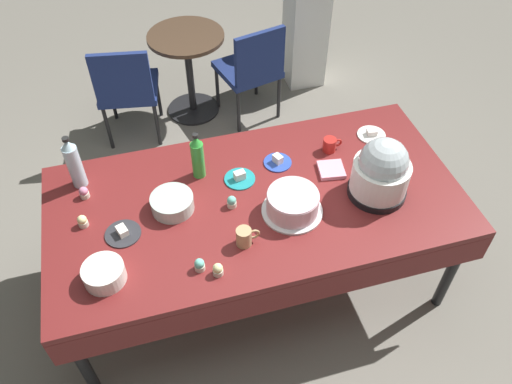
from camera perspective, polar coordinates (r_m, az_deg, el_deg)
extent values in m
plane|color=slate|center=(3.32, 0.00, -9.51)|extent=(9.00, 9.00, 0.00)
cube|color=maroon|center=(2.74, 0.00, -1.00)|extent=(2.20, 1.10, 0.04)
cylinder|color=black|center=(2.78, -18.76, -17.49)|extent=(0.06, 0.06, 0.71)
cylinder|color=black|center=(3.13, 20.97, -7.94)|extent=(0.06, 0.06, 0.71)
cylinder|color=black|center=(3.33, -19.50, -3.06)|extent=(0.06, 0.06, 0.71)
cylinder|color=black|center=(3.62, 13.65, 3.58)|extent=(0.06, 0.06, 0.71)
cube|color=maroon|center=(2.52, 3.45, -11.58)|extent=(2.20, 0.01, 0.18)
cube|color=maroon|center=(3.19, -2.67, 4.64)|extent=(2.20, 0.01, 0.18)
cylinder|color=silver|center=(2.67, 4.03, -2.10)|extent=(0.32, 0.32, 0.01)
cylinder|color=beige|center=(2.62, 4.09, -1.21)|extent=(0.27, 0.27, 0.11)
cylinder|color=silver|center=(2.58, 4.16, -0.33)|extent=(0.26, 0.26, 0.01)
cylinder|color=black|center=(2.81, 13.26, 0.18)|extent=(0.31, 0.31, 0.04)
cylinder|color=white|center=(2.74, 13.62, 1.68)|extent=(0.30, 0.30, 0.17)
sphere|color=#B2BCC1|center=(2.67, 14.00, 3.24)|extent=(0.26, 0.26, 0.26)
cylinder|color=#B2C6BC|center=(2.68, -9.29, -1.22)|extent=(0.22, 0.22, 0.08)
cylinder|color=silver|center=(2.47, -16.54, -8.69)|extent=(0.20, 0.20, 0.09)
cylinder|color=#2D4CB2|center=(2.92, 2.42, 3.31)|extent=(0.16, 0.16, 0.01)
cube|color=white|center=(2.90, 2.44, 3.70)|extent=(0.06, 0.07, 0.05)
cylinder|color=white|center=(3.17, 12.70, 6.22)|extent=(0.17, 0.17, 0.01)
cube|color=white|center=(3.16, 12.76, 6.50)|extent=(0.07, 0.05, 0.03)
cylinder|color=teal|center=(2.82, -1.82, 1.47)|extent=(0.17, 0.17, 0.01)
cube|color=white|center=(2.80, -1.83, 1.87)|extent=(0.07, 0.05, 0.05)
cylinder|color=#2D2D33|center=(2.65, -14.56, -4.51)|extent=(0.18, 0.18, 0.01)
cube|color=white|center=(2.63, -14.66, -4.19)|extent=(0.06, 0.07, 0.04)
cylinder|color=beige|center=(2.42, -4.24, -8.83)|extent=(0.05, 0.05, 0.03)
sphere|color=beige|center=(2.40, -4.28, -8.44)|extent=(0.05, 0.05, 0.05)
cylinder|color=beige|center=(2.74, -18.65, -3.33)|extent=(0.05, 0.05, 0.03)
sphere|color=beige|center=(2.72, -18.79, -2.94)|extent=(0.05, 0.05, 0.05)
cylinder|color=beige|center=(2.87, -18.51, -0.29)|extent=(0.05, 0.05, 0.03)
sphere|color=pink|center=(2.85, -18.64, 0.10)|extent=(0.05, 0.05, 0.05)
cylinder|color=beige|center=(2.45, -6.26, -8.29)|extent=(0.05, 0.05, 0.03)
sphere|color=#6BC6B2|center=(2.42, -6.32, -7.89)|extent=(0.05, 0.05, 0.05)
cylinder|color=beige|center=(2.68, -2.70, -1.34)|extent=(0.05, 0.05, 0.03)
sphere|color=#6BC6B2|center=(2.66, -2.73, -0.92)|extent=(0.05, 0.05, 0.05)
cylinder|color=green|center=(2.79, -6.47, 3.58)|extent=(0.07, 0.07, 0.22)
cone|color=green|center=(2.70, -6.71, 5.69)|extent=(0.06, 0.06, 0.05)
cylinder|color=black|center=(2.68, -6.77, 6.24)|extent=(0.03, 0.03, 0.02)
cylinder|color=silver|center=(2.87, -19.48, 2.69)|extent=(0.08, 0.08, 0.26)
cone|color=silver|center=(2.78, -20.26, 4.99)|extent=(0.07, 0.07, 0.05)
cylinder|color=black|center=(2.75, -20.44, 5.52)|extent=(0.04, 0.04, 0.02)
cylinder|color=#B2231E|center=(3.00, 8.17, 5.22)|extent=(0.08, 0.08, 0.08)
torus|color=#B2231E|center=(3.02, 9.07, 5.44)|extent=(0.05, 0.01, 0.05)
cylinder|color=tan|center=(2.49, -1.36, -5.03)|extent=(0.08, 0.08, 0.10)
torus|color=tan|center=(2.50, -0.24, -4.71)|extent=(0.06, 0.01, 0.06)
cube|color=pink|center=(2.89, 8.36, 2.47)|extent=(0.16, 0.16, 0.02)
cube|color=navy|center=(4.16, -13.95, 11.15)|extent=(0.51, 0.51, 0.05)
cube|color=navy|center=(3.87, -14.72, 12.13)|extent=(0.42, 0.11, 0.40)
cylinder|color=black|center=(4.42, -10.82, 10.46)|extent=(0.03, 0.03, 0.40)
cylinder|color=black|center=(4.47, -15.72, 9.95)|extent=(0.03, 0.03, 0.40)
cylinder|color=black|center=(4.12, -10.93, 7.36)|extent=(0.03, 0.03, 0.40)
cylinder|color=black|center=(4.17, -16.13, 6.84)|extent=(0.03, 0.03, 0.40)
cube|color=navy|center=(4.26, -0.96, 13.48)|extent=(0.53, 0.53, 0.05)
cube|color=navy|center=(3.99, 0.44, 14.82)|extent=(0.42, 0.14, 0.40)
cylinder|color=black|center=(4.60, 0.01, 12.91)|extent=(0.04, 0.04, 0.40)
cylinder|color=black|center=(4.45, -4.32, 11.53)|extent=(0.04, 0.04, 0.40)
cylinder|color=black|center=(4.33, 2.55, 10.47)|extent=(0.04, 0.04, 0.40)
cylinder|color=black|center=(4.18, -1.95, 8.94)|extent=(0.04, 0.04, 0.40)
cylinder|color=#473323|center=(4.16, -7.83, 16.75)|extent=(0.60, 0.60, 0.03)
cylinder|color=black|center=(4.35, -7.37, 12.76)|extent=(0.06, 0.06, 0.67)
cylinder|color=black|center=(4.55, -6.95, 9.16)|extent=(0.44, 0.44, 0.02)
cube|color=silver|center=(4.69, 5.47, 17.01)|extent=(0.32, 0.32, 0.90)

